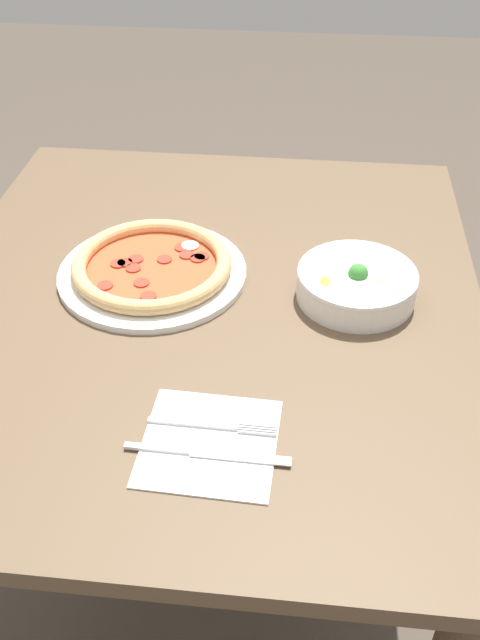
{
  "coord_description": "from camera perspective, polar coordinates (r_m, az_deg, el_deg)",
  "views": [
    {
      "loc": [
        0.93,
        0.16,
        1.46
      ],
      "look_at": [
        0.08,
        0.07,
        0.78
      ],
      "focal_mm": 40.0,
      "sensor_mm": 36.0,
      "label": 1
    }
  ],
  "objects": [
    {
      "name": "bowl",
      "position": [
        1.17,
        9.31,
        2.96
      ],
      "size": [
        0.2,
        0.2,
        0.07
      ],
      "color": "white",
      "rests_on": "dining_table"
    },
    {
      "name": "pizza",
      "position": [
        1.22,
        -7.04,
        4.2
      ],
      "size": [
        0.32,
        0.32,
        0.04
      ],
      "color": "white",
      "rests_on": "dining_table"
    },
    {
      "name": "napkin",
      "position": [
        0.94,
        -2.46,
        -9.77
      ],
      "size": [
        0.18,
        0.18,
        0.0
      ],
      "color": "white",
      "rests_on": "dining_table"
    },
    {
      "name": "dining_table",
      "position": [
        1.25,
        -2.71,
        -2.35
      ],
      "size": [
        1.05,
        0.91,
        0.76
      ],
      "color": "brown",
      "rests_on": "ground_plane"
    },
    {
      "name": "ground_plane",
      "position": [
        1.74,
        -2.06,
        -18.53
      ],
      "size": [
        8.0,
        8.0,
        0.0
      ],
      "primitive_type": "plane",
      "color": "#4C4238"
    },
    {
      "name": "fork",
      "position": [
        0.95,
        -2.36,
        -8.44
      ],
      "size": [
        0.02,
        0.17,
        0.0
      ],
      "rotation": [
        0.0,
        0.0,
        1.55
      ],
      "color": "silver",
      "rests_on": "napkin"
    },
    {
      "name": "knife",
      "position": [
        0.92,
        -3.24,
        -10.57
      ],
      "size": [
        0.02,
        0.22,
        0.01
      ],
      "rotation": [
        0.0,
        0.0,
        1.55
      ],
      "color": "silver",
      "rests_on": "napkin"
    }
  ]
}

